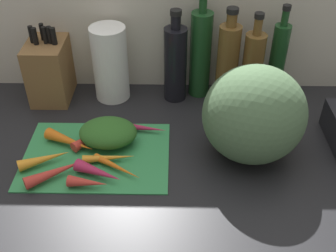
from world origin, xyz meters
TOP-DOWN VIEW (x-y plane):
  - ground_plane at (0.00, 0.00)cm, footprint 170.00×80.00cm
  - wall_back at (0.00, 38.50)cm, footprint 170.00×3.00cm
  - cutting_board at (-16.39, -1.82)cm, footprint 41.56×29.73cm
  - carrot_0 at (-30.08, -6.08)cm, footprint 14.09×9.07cm
  - carrot_1 at (-2.59, 8.82)cm, footprint 12.71×4.13cm
  - carrot_2 at (-16.46, -14.81)cm, footprint 10.75×4.15cm
  - carrot_3 at (-9.59, -8.36)cm, footprint 14.25×10.08cm
  - carrot_4 at (-19.09, 3.55)cm, footprint 10.00×11.33cm
  - carrot_5 at (-14.17, -11.15)cm, footprint 14.00×8.78cm
  - carrot_6 at (-25.65, -11.15)cm, footprint 15.86×12.01cm
  - carrot_7 at (-24.42, 1.47)cm, footprint 16.20×10.37cm
  - carrot_8 at (-12.26, -4.77)cm, footprint 14.74×4.16cm
  - carrot_greens_pile at (-13.42, 3.49)cm, footprint 16.91×13.01cm
  - winter_squash at (27.33, -0.23)cm, footprint 28.09×26.00cm
  - knife_block at (-35.72, 28.96)cm, footprint 12.40×16.78cm
  - paper_towel_roll at (-15.40, 29.50)cm, footprint 11.59×11.59cm
  - bottle_0 at (6.00, 29.03)cm, footprint 7.50×7.50cm
  - bottle_1 at (14.27, 32.17)cm, footprint 7.15×7.15cm
  - bottle_2 at (22.85, 27.90)cm, footprint 7.09×7.09cm
  - bottle_3 at (30.83, 27.11)cm, footprint 6.76×6.76cm
  - bottle_4 at (39.31, 30.02)cm, footprint 5.35×5.35cm

SIDE VIEW (x-z plane):
  - ground_plane at x=0.00cm, z-range -3.00..0.00cm
  - cutting_board at x=-16.39cm, z-range 0.00..0.80cm
  - carrot_3 at x=-9.59cm, z-range 0.80..2.93cm
  - carrot_1 at x=-2.59cm, z-range 0.80..3.04cm
  - carrot_8 at x=-12.26cm, z-range 0.80..3.22cm
  - carrot_4 at x=-19.09cm, z-range 0.80..3.90cm
  - carrot_2 at x=-16.46cm, z-range 0.80..3.92cm
  - carrot_0 at x=-30.08cm, z-range 0.80..4.04cm
  - carrot_6 at x=-25.65cm, z-range 0.80..4.19cm
  - carrot_5 at x=-14.17cm, z-range 0.80..4.38cm
  - carrot_7 at x=-24.42cm, z-range 0.80..4.39cm
  - carrot_greens_pile at x=-13.42cm, z-range 0.80..7.95cm
  - knife_block at x=-35.72cm, z-range -2.49..23.19cm
  - paper_towel_roll at x=-15.40cm, z-range 0.00..25.36cm
  - bottle_3 at x=30.83cm, z-range -2.77..28.62cm
  - bottle_0 at x=6.00cm, z-range -2.33..29.07cm
  - bottle_4 at x=39.31cm, z-range -2.51..30.24cm
  - winter_squash at x=27.33cm, z-range 0.00..27.79cm
  - bottle_2 at x=22.85cm, z-range -2.13..30.46cm
  - bottle_1 at x=14.27cm, z-range -2.72..33.05cm
  - wall_back at x=0.00cm, z-range 0.00..60.00cm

